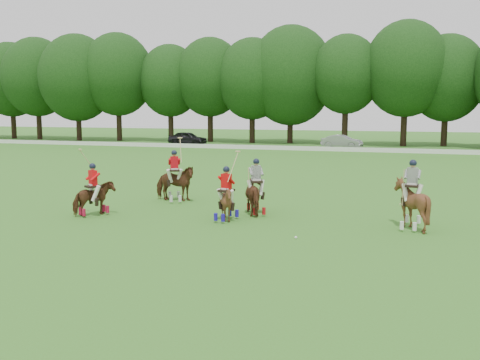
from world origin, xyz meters
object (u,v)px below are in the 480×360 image
(polo_red_a, at_px, (94,197))
(polo_ball, at_px, (296,237))
(polo_stripe_a, at_px, (256,194))
(polo_red_b, at_px, (175,183))
(polo_red_c, at_px, (226,202))
(car_left, at_px, (188,138))
(polo_stripe_b, at_px, (411,203))
(car_mid, at_px, (342,142))

(polo_red_a, height_order, polo_ball, polo_red_a)
(polo_red_a, bearing_deg, polo_stripe_a, 21.06)
(polo_red_b, xyz_separation_m, polo_red_c, (3.74, -3.37, -0.12))
(car_left, relative_size, polo_stripe_a, 2.05)
(polo_ball, bearing_deg, polo_stripe_a, 123.92)
(car_left, xyz_separation_m, polo_red_b, (15.30, -36.33, 0.06))
(polo_red_a, relative_size, polo_stripe_b, 1.07)
(polo_red_b, relative_size, polo_stripe_a, 1.28)
(car_mid, xyz_separation_m, polo_red_b, (-2.93, -36.33, 0.14))
(car_mid, bearing_deg, polo_stripe_a, -169.67)
(polo_red_a, relative_size, polo_stripe_a, 1.17)
(polo_ball, bearing_deg, polo_red_b, 142.03)
(car_left, relative_size, car_mid, 1.06)
(car_left, bearing_deg, polo_red_c, -152.26)
(car_left, bearing_deg, polo_red_b, -155.04)
(polo_red_c, distance_m, polo_stripe_b, 6.75)
(car_left, distance_m, car_mid, 18.23)
(polo_red_a, xyz_separation_m, polo_stripe_a, (6.08, 2.34, 0.07))
(car_mid, height_order, polo_stripe_a, polo_stripe_a)
(car_left, bearing_deg, polo_red_a, -159.21)
(car_left, bearing_deg, polo_stripe_b, -144.38)
(polo_red_a, xyz_separation_m, polo_red_b, (1.64, 4.08, 0.11))
(polo_red_a, bearing_deg, polo_red_c, 7.53)
(car_left, xyz_separation_m, polo_stripe_b, (25.74, -38.89, 0.12))
(polo_red_b, bearing_deg, car_left, 112.84)
(polo_stripe_b, bearing_deg, polo_stripe_a, 172.27)
(polo_red_a, relative_size, polo_red_b, 0.91)
(car_left, relative_size, polo_red_a, 1.75)
(polo_red_b, relative_size, polo_red_c, 1.10)
(polo_red_b, bearing_deg, polo_red_a, -111.92)
(car_left, height_order, polo_ball, car_left)
(car_mid, relative_size, polo_stripe_a, 1.93)
(car_left, xyz_separation_m, polo_red_a, (13.66, -40.41, -0.05))
(polo_stripe_b, distance_m, polo_ball, 4.62)
(car_mid, relative_size, polo_red_a, 1.65)
(polo_stripe_a, bearing_deg, car_mid, 92.26)
(polo_red_c, bearing_deg, car_mid, 91.17)
(car_mid, height_order, polo_ball, car_mid)
(polo_red_a, xyz_separation_m, polo_ball, (8.51, -1.28, -0.70))
(car_left, bearing_deg, polo_stripe_a, -150.48)
(polo_stripe_a, distance_m, polo_stripe_b, 6.06)
(car_mid, height_order, polo_red_a, polo_red_a)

